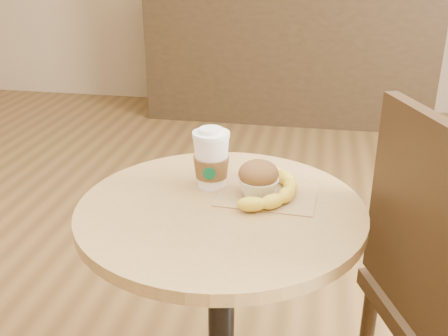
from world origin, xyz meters
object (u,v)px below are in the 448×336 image
Objects in this scene: banana at (273,188)px; coffee_cup at (211,161)px; muffin at (258,179)px; cafe_table at (221,282)px.

coffee_cup is at bearing -176.49° from banana.
coffee_cup is at bearing 163.51° from muffin.
coffee_cup is at bearing 113.58° from cafe_table.
coffee_cup is 0.13m from muffin.
coffee_cup reaches higher than cafe_table.
cafe_table is 4.78× the size of coffee_cup.
cafe_table is at bearing -71.58° from coffee_cup.
muffin reaches higher than cafe_table.
coffee_cup is 0.59× the size of banana.
cafe_table is at bearing -134.53° from banana.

